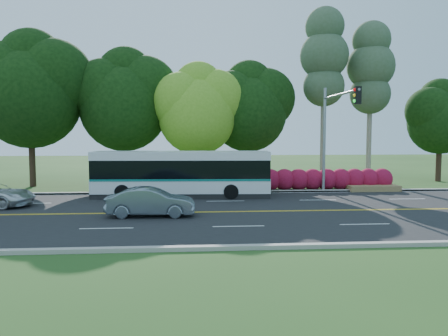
{
  "coord_description": "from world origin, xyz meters",
  "views": [
    {
      "loc": [
        -2.5,
        -21.61,
        3.9
      ],
      "look_at": [
        -0.7,
        2.0,
        2.07
      ],
      "focal_mm": 35.0,
      "sensor_mm": 36.0,
      "label": 1
    }
  ],
  "objects": [
    {
      "name": "curb_north",
      "position": [
        0.0,
        7.15,
        0.07
      ],
      "size": [
        60.0,
        0.3,
        0.15
      ],
      "primitive_type": "cube",
      "color": "#A9A399",
      "rests_on": "ground"
    },
    {
      "name": "lane_markings",
      "position": [
        -0.09,
        0.0,
        0.02
      ],
      "size": [
        57.6,
        13.82,
        0.0
      ],
      "color": "gold",
      "rests_on": "road"
    },
    {
      "name": "traffic_signal",
      "position": [
        6.49,
        5.4,
        4.67
      ],
      "size": [
        0.42,
        6.1,
        7.0
      ],
      "color": "gray",
      "rests_on": "ground"
    },
    {
      "name": "road",
      "position": [
        0.0,
        0.0,
        0.01
      ],
      "size": [
        60.0,
        14.0,
        0.02
      ],
      "primitive_type": "cube",
      "color": "black",
      "rests_on": "ground"
    },
    {
      "name": "tree_row",
      "position": [
        -5.15,
        12.13,
        6.73
      ],
      "size": [
        44.7,
        9.1,
        13.84
      ],
      "color": "#301E15",
      "rests_on": "ground"
    },
    {
      "name": "transit_bus",
      "position": [
        -3.09,
        5.43,
        1.42
      ],
      "size": [
        10.92,
        2.91,
        2.83
      ],
      "rotation": [
        0.0,
        0.0,
        -0.05
      ],
      "color": "white",
      "rests_on": "road"
    },
    {
      "name": "ground",
      "position": [
        0.0,
        0.0,
        0.0
      ],
      "size": [
        120.0,
        120.0,
        0.0
      ],
      "primitive_type": "plane",
      "color": "#204416",
      "rests_on": "ground"
    },
    {
      "name": "bougainvillea_hedge",
      "position": [
        7.18,
        8.15,
        0.72
      ],
      "size": [
        9.5,
        2.25,
        1.5
      ],
      "color": "maroon",
      "rests_on": "ground"
    },
    {
      "name": "curb_south",
      "position": [
        0.0,
        -7.15,
        0.07
      ],
      "size": [
        60.0,
        0.3,
        0.15
      ],
      "primitive_type": "cube",
      "color": "#A9A399",
      "rests_on": "ground"
    },
    {
      "name": "grass_verge",
      "position": [
        0.0,
        9.0,
        0.05
      ],
      "size": [
        60.0,
        4.0,
        0.1
      ],
      "primitive_type": "cube",
      "color": "#204416",
      "rests_on": "ground"
    },
    {
      "name": "sedan",
      "position": [
        -4.4,
        -0.93,
        0.7
      ],
      "size": [
        4.18,
        1.55,
        1.37
      ],
      "primitive_type": "imported",
      "rotation": [
        0.0,
        0.0,
        1.54
      ],
      "color": "slate",
      "rests_on": "road"
    }
  ]
}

